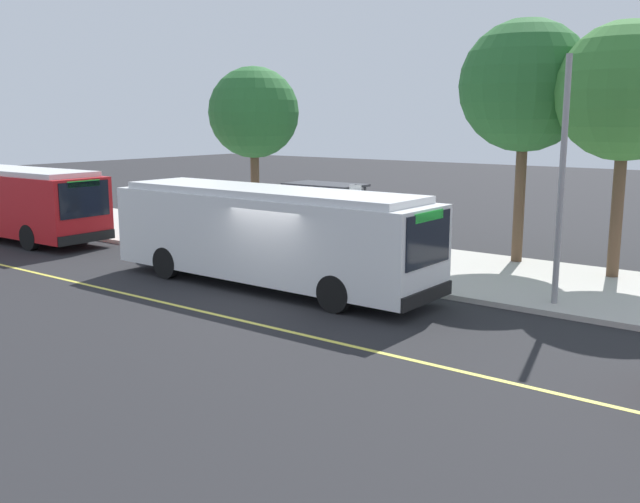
% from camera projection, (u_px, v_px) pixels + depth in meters
% --- Properties ---
extents(ground_plane, '(120.00, 120.00, 0.00)m').
position_uv_depth(ground_plane, '(272.00, 298.00, 19.96)').
color(ground_plane, '#232326').
extents(sidewalk_curb, '(44.00, 6.40, 0.15)m').
position_uv_depth(sidewalk_curb, '(386.00, 262.00, 24.64)').
color(sidewalk_curb, '#B7B2A8').
rests_on(sidewalk_curb, ground_plane).
extents(lane_stripe_center, '(36.00, 0.14, 0.01)m').
position_uv_depth(lane_stripe_center, '(216.00, 314.00, 18.24)').
color(lane_stripe_center, '#E0D64C').
rests_on(lane_stripe_center, ground_plane).
extents(transit_bus_main, '(10.87, 2.67, 2.95)m').
position_uv_depth(transit_bus_main, '(268.00, 233.00, 21.05)').
color(transit_bus_main, white).
rests_on(transit_bus_main, ground_plane).
extents(transit_bus_second, '(10.30, 2.78, 2.95)m').
position_uv_depth(transit_bus_second, '(10.00, 200.00, 29.59)').
color(transit_bus_second, red).
rests_on(transit_bus_second, ground_plane).
extents(bus_shelter, '(2.90, 1.60, 2.48)m').
position_uv_depth(bus_shelter, '(324.00, 202.00, 26.24)').
color(bus_shelter, '#333338').
rests_on(bus_shelter, sidewalk_curb).
extents(waiting_bench, '(1.60, 0.48, 0.95)m').
position_uv_depth(waiting_bench, '(320.00, 237.00, 26.43)').
color(waiting_bench, brown).
rests_on(waiting_bench, sidewalk_curb).
extents(route_sign_post, '(0.44, 0.08, 2.80)m').
position_uv_depth(route_sign_post, '(355.00, 216.00, 22.29)').
color(route_sign_post, '#333338').
rests_on(route_sign_post, sidewalk_curb).
extents(pedestrian_commuter, '(0.24, 0.40, 1.69)m').
position_uv_depth(pedestrian_commuter, '(264.00, 228.00, 25.43)').
color(pedestrian_commuter, '#282D47').
rests_on(pedestrian_commuter, sidewalk_curb).
extents(street_tree_near_shelter, '(4.13, 4.13, 7.68)m').
position_uv_depth(street_tree_near_shelter, '(626.00, 92.00, 20.98)').
color(street_tree_near_shelter, brown).
rests_on(street_tree_near_shelter, sidewalk_curb).
extents(street_tree_upstreet, '(4.33, 4.33, 8.03)m').
position_uv_depth(street_tree_upstreet, '(525.00, 86.00, 23.27)').
color(street_tree_upstreet, brown).
rests_on(street_tree_upstreet, sidewalk_curb).
extents(street_tree_downstreet, '(3.73, 3.73, 6.92)m').
position_uv_depth(street_tree_downstreet, '(254.00, 113.00, 29.16)').
color(street_tree_downstreet, brown).
rests_on(street_tree_downstreet, sidewalk_curb).
extents(utility_pole, '(0.16, 0.16, 6.40)m').
position_uv_depth(utility_pole, '(562.00, 182.00, 18.22)').
color(utility_pole, gray).
rests_on(utility_pole, sidewalk_curb).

